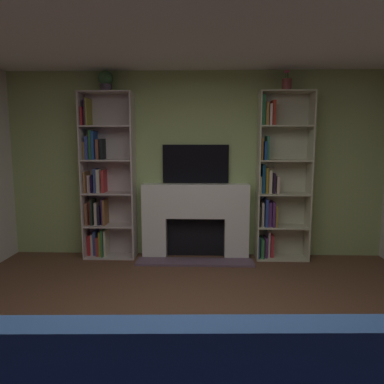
# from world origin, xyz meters

# --- Properties ---
(ground_plane) EXTENTS (6.45, 6.45, 0.00)m
(ground_plane) POSITION_xyz_m (0.00, 0.00, 0.00)
(ground_plane) COLOR brown
(wall_back_accent) EXTENTS (5.38, 0.06, 2.58)m
(wall_back_accent) POSITION_xyz_m (0.00, 2.72, 1.29)
(wall_back_accent) COLOR #A1B970
(wall_back_accent) RESTS_ON ground_plane
(fireplace) EXTENTS (1.58, 0.56, 1.04)m
(fireplace) POSITION_xyz_m (0.00, 2.56, 0.56)
(fireplace) COLOR white
(fireplace) RESTS_ON ground_plane
(tv) EXTENTS (0.92, 0.06, 0.53)m
(tv) POSITION_xyz_m (0.00, 2.66, 1.31)
(tv) COLOR black
(tv) RESTS_ON fireplace
(bookshelf_left) EXTENTS (0.71, 0.33, 2.28)m
(bookshelf_left) POSITION_xyz_m (-1.29, 2.57, 1.04)
(bookshelf_left) COLOR beige
(bookshelf_left) RESTS_ON ground_plane
(bookshelf_right) EXTENTS (0.71, 0.32, 2.28)m
(bookshelf_right) POSITION_xyz_m (1.11, 2.57, 1.09)
(bookshelf_right) COLOR beige
(bookshelf_right) RESTS_ON ground_plane
(potted_plant) EXTENTS (0.20, 0.20, 0.28)m
(potted_plant) POSITION_xyz_m (-1.20, 2.54, 2.43)
(potted_plant) COLOR #564A5C
(potted_plant) RESTS_ON bookshelf_left
(vase_with_flowers) EXTENTS (0.13, 0.13, 0.27)m
(vase_with_flowers) POSITION_xyz_m (1.20, 2.54, 2.37)
(vase_with_flowers) COLOR #984341
(vase_with_flowers) RESTS_ON bookshelf_right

